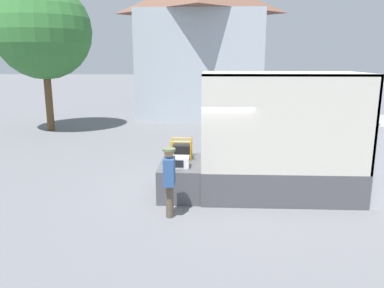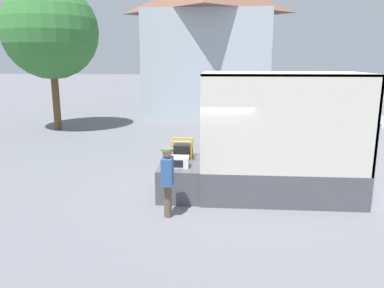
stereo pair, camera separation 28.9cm
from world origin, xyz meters
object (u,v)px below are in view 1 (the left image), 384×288
Objects in this scene: worker_person at (169,176)px; portable_generator at (182,151)px; box_truck at (336,162)px; street_tree at (43,31)px; microwave at (180,162)px.

portable_generator is at bearing 86.07° from worker_person.
street_tree is at bearing 142.50° from box_truck.
box_truck is 4.59m from worker_person.
street_tree reaches higher than microwave.
box_truck is 4.15m from portable_generator.
worker_person reaches higher than portable_generator.
box_truck is at bearing -37.50° from street_tree.
microwave is (-4.13, -0.48, 0.07)m from box_truck.
microwave is 0.28× the size of worker_person.
worker_person is 13.36m from street_tree.
street_tree is at bearing 131.17° from portable_generator.
worker_person is (-0.14, -2.06, -0.07)m from portable_generator.
street_tree is at bearing 128.45° from microwave.
worker_person is (-0.15, -1.19, 0.00)m from microwave.
portable_generator is at bearing 174.63° from box_truck.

